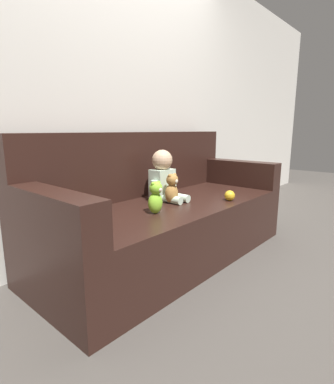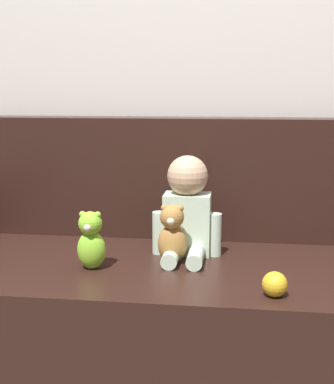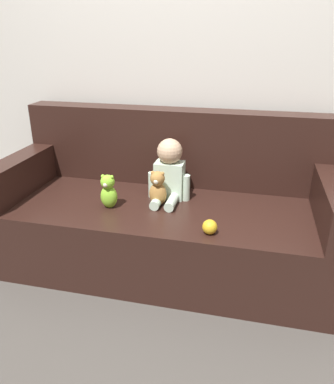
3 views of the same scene
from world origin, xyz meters
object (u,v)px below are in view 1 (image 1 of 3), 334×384
at_px(couch, 163,214).
at_px(plush_toy_side, 156,198).
at_px(person_baby, 164,178).
at_px(toy_ball, 230,196).
at_px(teddy_bear_brown, 172,189).

distance_m(couch, plush_toy_side, 0.44).
distance_m(person_baby, plush_toy_side, 0.40).
xyz_separation_m(person_baby, toy_ball, (0.31, -0.40, -0.13)).
relative_size(couch, plush_toy_side, 9.84).
height_order(person_baby, plush_toy_side, person_baby).
height_order(couch, person_baby, couch).
bearing_deg(plush_toy_side, couch, 34.72).
distance_m(teddy_bear_brown, toy_ball, 0.46).
bearing_deg(toy_ball, teddy_bear_brown, 141.70).
relative_size(person_baby, plush_toy_side, 1.82).
height_order(plush_toy_side, toy_ball, plush_toy_side).
distance_m(person_baby, teddy_bear_brown, 0.14).
height_order(person_baby, toy_ball, person_baby).
bearing_deg(person_baby, plush_toy_side, -145.75).
bearing_deg(couch, teddy_bear_brown, -104.98).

